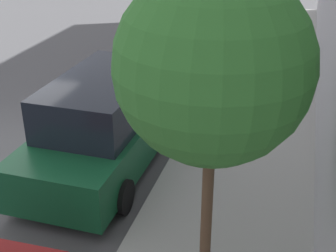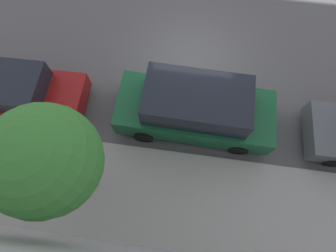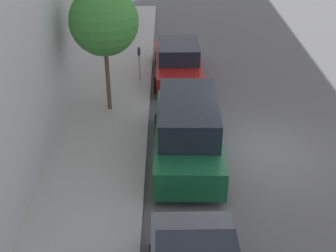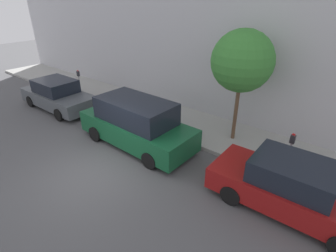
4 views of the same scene
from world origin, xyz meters
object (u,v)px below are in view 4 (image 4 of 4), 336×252
parked_sedan_third (58,95)px  parking_meter_far (79,80)px  street_tree (242,61)px  fire_hydrant (57,83)px  parked_sedan_nearest (292,188)px  parking_meter_near (290,149)px  parked_minivan_second (136,123)px

parked_sedan_third → parking_meter_far: parking_meter_far is taller
street_tree → fire_hydrant: size_ratio=6.23×
parked_sedan_nearest → parking_meter_near: parking_meter_near is taller
parked_sedan_third → fire_hydrant: bearing=60.9°
parking_meter_far → street_tree: bearing=-84.1°
street_tree → parking_meter_far: bearing=95.9°
parking_meter_far → fire_hydrant: bearing=92.4°
parked_sedan_nearest → parked_sedan_third: bearing=90.4°
parked_minivan_second → parking_meter_far: parked_minivan_second is taller
parking_meter_far → fire_hydrant: size_ratio=2.17×
parking_meter_far → fire_hydrant: parking_meter_far is taller
parked_sedan_third → parking_meter_near: 11.32m
fire_hydrant → parked_sedan_third: bearing=-119.1°
parked_sedan_nearest → parked_minivan_second: parked_minivan_second is taller
parked_minivan_second → parking_meter_far: bearing=75.0°
parking_meter_far → street_tree: (0.95, -9.20, 2.24)m
parking_meter_far → street_tree: size_ratio=0.35×
parked_sedan_nearest → parking_meter_near: (1.54, 0.57, 0.29)m
parked_minivan_second → parked_sedan_third: bearing=89.5°
parked_sedan_third → street_tree: size_ratio=1.05×
fire_hydrant → parked_minivan_second: bearing=-100.4°
parking_meter_far → parked_sedan_nearest: bearing=-97.2°
parking_meter_near → parking_meter_far: bearing=90.0°
street_tree → fire_hydrant: street_tree is taller
parked_sedan_nearest → parking_meter_near: 1.67m
parked_sedan_third → street_tree: street_tree is taller
parked_sedan_third → street_tree: 9.52m
parked_sedan_nearest → parked_sedan_third: size_ratio=1.00×
parked_sedan_nearest → parked_minivan_second: size_ratio=0.92×
parking_meter_near → street_tree: size_ratio=0.33×
parking_meter_near → fire_hydrant: (-0.10, 13.96, -0.53)m
parking_meter_near → street_tree: (0.95, 2.41, 2.29)m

